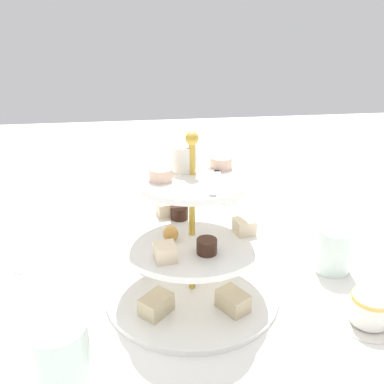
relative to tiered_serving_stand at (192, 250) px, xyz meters
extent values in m
plane|color=white|center=(0.00, 0.00, -0.08)|extent=(2.40, 2.40, 0.00)
cylinder|color=white|center=(0.00, 0.00, -0.08)|extent=(0.29, 0.29, 0.01)
cylinder|color=white|center=(0.00, 0.00, 0.02)|extent=(0.24, 0.24, 0.01)
cylinder|color=white|center=(0.00, 0.00, 0.13)|extent=(0.18, 0.18, 0.01)
cylinder|color=gold|center=(0.00, 0.00, 0.05)|extent=(0.01, 0.01, 0.27)
sphere|color=gold|center=(0.00, 0.00, 0.19)|extent=(0.02, 0.02, 0.02)
cube|color=#CCB78E|center=(0.06, -0.06, -0.06)|extent=(0.06, 0.06, 0.03)
cube|color=#CCB78E|center=(0.06, 0.06, -0.06)|extent=(0.06, 0.06, 0.03)
cube|color=#CCB78E|center=(-0.06, 0.06, -0.06)|extent=(0.06, 0.06, 0.03)
cube|color=#CCB78E|center=(-0.06, -0.06, -0.06)|extent=(0.06, 0.05, 0.03)
cylinder|color=#E5C660|center=(0.04, -0.03, -0.07)|extent=(0.04, 0.04, 0.01)
cylinder|color=#381E14|center=(0.06, 0.01, 0.04)|extent=(0.03, 0.03, 0.02)
cylinder|color=#381E14|center=(-0.06, -0.01, 0.04)|extent=(0.03, 0.03, 0.02)
cube|color=beige|center=(0.07, 0.04, 0.04)|extent=(0.03, 0.03, 0.02)
cube|color=beige|center=(-0.07, 0.05, 0.04)|extent=(0.03, 0.03, 0.02)
cube|color=beige|center=(-0.01, -0.08, 0.04)|extent=(0.03, 0.03, 0.02)
sphere|color=gold|center=(-0.02, 0.03, 0.04)|extent=(0.02, 0.02, 0.02)
cylinder|color=beige|center=(0.02, -0.05, 0.14)|extent=(0.03, 0.03, 0.02)
cylinder|color=beige|center=(-0.02, 0.05, 0.14)|extent=(0.03, 0.03, 0.02)
cylinder|color=white|center=(0.01, 0.01, 0.15)|extent=(0.04, 0.04, 0.04)
cube|color=silver|center=(-0.04, -0.03, 0.13)|extent=(0.09, 0.03, 0.00)
cube|color=silver|center=(0.04, -0.03, 0.13)|extent=(0.09, 0.03, 0.00)
cylinder|color=silver|center=(-0.20, 0.18, -0.02)|extent=(0.07, 0.07, 0.12)
cylinder|color=silver|center=(0.04, -0.26, -0.04)|extent=(0.06, 0.06, 0.08)
cylinder|color=white|center=(-0.11, -0.25, -0.08)|extent=(0.09, 0.09, 0.01)
cylinder|color=white|center=(-0.11, -0.25, -0.06)|extent=(0.06, 0.06, 0.04)
cylinder|color=gold|center=(-0.11, -0.25, -0.04)|extent=(0.06, 0.06, 0.01)
cube|color=silver|center=(0.17, 0.26, -0.08)|extent=(0.16, 0.09, 0.00)
cylinder|color=silver|center=(0.21, -0.10, -0.03)|extent=(0.06, 0.06, 0.10)
camera|label=1|loc=(-0.58, 0.07, 0.36)|focal=39.51mm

